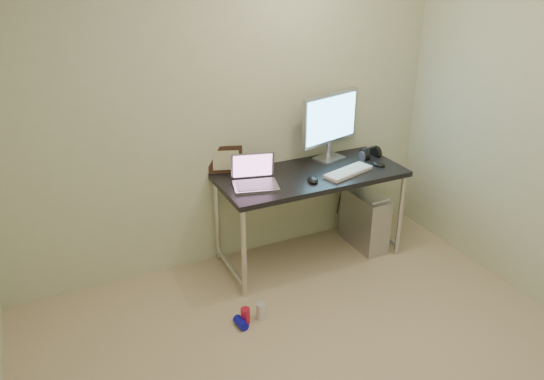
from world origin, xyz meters
The scene contains 16 objects.
wall_back centered at (0.00, 1.75, 1.25)m, with size 3.50×0.02×2.50m, color beige.
desk centered at (0.55, 1.43, 0.66)m, with size 1.45×0.63×0.75m.
tower_computer centered at (1.07, 1.40, 0.24)m, with size 0.21×0.46×0.51m.
cable_a centered at (1.02, 1.70, 0.40)m, with size 0.01×0.01×0.70m, color black.
cable_b centered at (1.11, 1.68, 0.38)m, with size 0.01×0.01×0.72m, color black.
can_red centered at (-0.25, 0.87, 0.06)m, with size 0.06×0.06×0.12m, color red.
can_white centered at (-0.13, 0.87, 0.06)m, with size 0.07×0.07×0.12m, color silver.
can_blue centered at (-0.29, 0.84, 0.03)m, with size 0.06×0.06×0.11m, color #0E0DB4.
laptop centered at (0.07, 1.42, 0.80)m, with size 0.37×0.33×0.22m.
monitor centered at (0.83, 1.63, 1.07)m, with size 0.57×0.23×0.55m.
keyboard centered at (0.81, 1.30, 0.76)m, with size 0.42×0.14×0.03m, color white.
mouse_right centered at (1.11, 1.33, 0.77)m, with size 0.07×0.11×0.04m, color black.
mouse_left centered at (0.48, 1.28, 0.77)m, with size 0.08×0.12×0.04m, color black.
headphones centered at (1.15, 1.51, 0.78)m, with size 0.18×0.11×0.12m.
picture_frame centered at (-0.04, 1.73, 0.86)m, with size 0.26×0.03×0.21m, color black.
webcam centered at (0.10, 1.72, 0.85)m, with size 0.04×0.03×0.13m.
Camera 1 is at (-1.33, -1.83, 2.34)m, focal length 35.00 mm.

